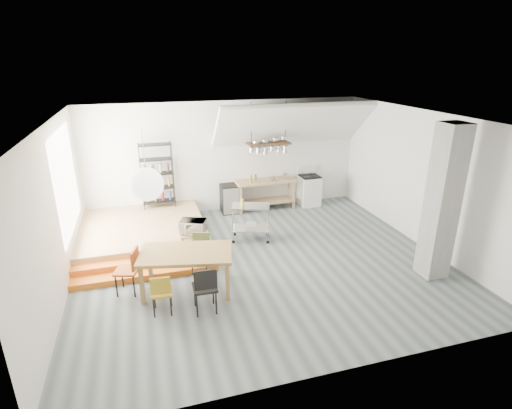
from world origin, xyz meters
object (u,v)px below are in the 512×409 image
object	(u,v)px
stove	(309,190)
dining_table	(186,256)
mini_fridge	(230,199)
rolling_cart	(251,218)

from	to	relation	value
stove	dining_table	world-z (taller)	stove
stove	dining_table	size ratio (longest dim) A/B	0.61
dining_table	mini_fridge	world-z (taller)	mini_fridge
stove	rolling_cart	xyz separation A→B (m)	(-2.41, -1.95, 0.11)
stove	mini_fridge	distance (m)	2.50
stove	dining_table	xyz separation A→B (m)	(-4.23, -3.83, 0.26)
dining_table	rolling_cart	size ratio (longest dim) A/B	1.86
rolling_cart	stove	bearing A→B (deg)	57.10
dining_table	mini_fridge	distance (m)	4.25
dining_table	rolling_cart	xyz separation A→B (m)	(1.82, 1.88, -0.15)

